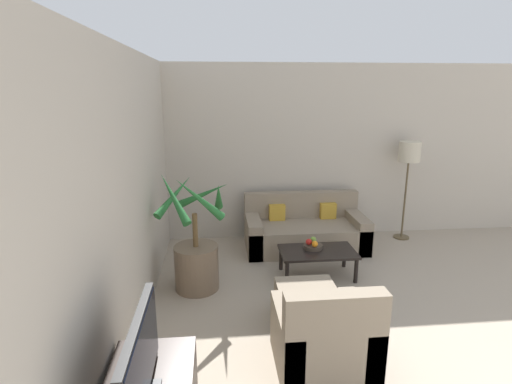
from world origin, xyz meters
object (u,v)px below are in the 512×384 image
object	(u,v)px
sofa_loveseat	(305,231)
ottoman	(307,304)
apple_green	(313,240)
orange_fruit	(315,244)
apple_red	(309,242)
fruit_bowl	(313,246)
potted_palm	(196,254)
coffee_table	(318,254)
television	(140,363)
floor_lamp	(409,157)
armchair	(324,340)

from	to	relation	value
sofa_loveseat	ottoman	world-z (taller)	sofa_loveseat
apple_green	orange_fruit	world-z (taller)	same
orange_fruit	ottoman	xyz separation A→B (m)	(-0.32, -0.98, -0.25)
apple_red	apple_green	xyz separation A→B (m)	(0.07, 0.07, -0.00)
ottoman	fruit_bowl	bearing A→B (deg)	73.42
fruit_bowl	orange_fruit	xyz separation A→B (m)	(0.00, -0.07, 0.06)
potted_palm	apple_red	bearing A→B (deg)	10.15
potted_palm	orange_fruit	size ratio (longest dim) A/B	18.45
coffee_table	ottoman	distance (m)	1.04
television	floor_lamp	xyz separation A→B (m)	(3.38, 3.75, 0.49)
apple_green	armchair	xyz separation A→B (m)	(-0.36, -1.88, -0.15)
sofa_loveseat	apple_green	bearing A→B (deg)	-94.80
fruit_bowl	apple_red	xyz separation A→B (m)	(-0.06, 0.00, 0.06)
floor_lamp	fruit_bowl	size ratio (longest dim) A/B	6.40
fruit_bowl	coffee_table	bearing A→B (deg)	-62.15
sofa_loveseat	apple_green	distance (m)	0.81
television	apple_red	bearing A→B (deg)	58.90
floor_lamp	apple_red	world-z (taller)	floor_lamp
apple_green	armchair	world-z (taller)	armchair
television	sofa_loveseat	xyz separation A→B (m)	(1.75, 3.52, -0.56)
orange_fruit	armchair	xyz separation A→B (m)	(-0.34, -1.73, -0.15)
ottoman	apple_red	bearing A→B (deg)	76.31
sofa_loveseat	apple_green	xyz separation A→B (m)	(-0.07, -0.79, 0.17)
apple_red	apple_green	world-z (taller)	apple_red
sofa_loveseat	apple_green	world-z (taller)	sofa_loveseat
potted_palm	armchair	size ratio (longest dim) A/B	1.67
armchair	ottoman	size ratio (longest dim) A/B	1.44
television	apple_green	world-z (taller)	television
sofa_loveseat	orange_fruit	xyz separation A→B (m)	(-0.08, -0.94, 0.17)
floor_lamp	television	bearing A→B (deg)	-132.05
floor_lamp	ottoman	size ratio (longest dim) A/B	2.57
sofa_loveseat	fruit_bowl	world-z (taller)	sofa_loveseat
sofa_loveseat	apple_red	distance (m)	0.89
potted_palm	floor_lamp	distance (m)	3.57
apple_green	fruit_bowl	bearing A→B (deg)	-103.80
sofa_loveseat	coffee_table	distance (m)	0.95
apple_green	orange_fruit	size ratio (longest dim) A/B	1.00
potted_palm	apple_green	world-z (taller)	potted_palm
apple_red	armchair	bearing A→B (deg)	-98.92
apple_red	apple_green	size ratio (longest dim) A/B	1.02
armchair	ottoman	world-z (taller)	armchair
sofa_loveseat	coffee_table	bearing A→B (deg)	-92.54
fruit_bowl	orange_fruit	bearing A→B (deg)	-87.92
potted_palm	fruit_bowl	size ratio (longest dim) A/B	5.99
sofa_loveseat	armchair	xyz separation A→B (m)	(-0.43, -2.67, 0.02)
television	apple_green	distance (m)	3.23
television	orange_fruit	size ratio (longest dim) A/B	11.88
coffee_table	fruit_bowl	bearing A→B (deg)	117.85
television	armchair	distance (m)	1.66
potted_palm	sofa_loveseat	world-z (taller)	potted_palm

